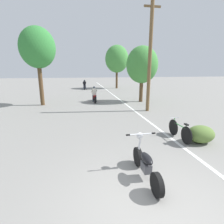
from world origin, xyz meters
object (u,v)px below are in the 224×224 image
(roadside_tree_left, at_px, (37,48))
(motorcycle_rider_far, at_px, (85,86))
(motorcycle_rider_lead, at_px, (94,96))
(motorcycle_foreground, at_px, (146,164))
(roadside_tree_right_far, at_px, (117,59))
(roadside_tree_right_near, at_px, (142,65))
(utility_pole, at_px, (150,56))
(bicycle_parked, at_px, (180,131))

(roadside_tree_left, bearing_deg, motorcycle_rider_far, 71.47)
(motorcycle_rider_lead, bearing_deg, motorcycle_foreground, -88.07)
(roadside_tree_right_far, bearing_deg, motorcycle_rider_far, -174.57)
(roadside_tree_left, height_order, motorcycle_rider_lead, roadside_tree_left)
(motorcycle_rider_far, bearing_deg, roadside_tree_left, -108.53)
(motorcycle_rider_lead, bearing_deg, roadside_tree_right_near, -9.50)
(utility_pole, relative_size, motorcycle_rider_lead, 3.62)
(utility_pole, distance_m, roadside_tree_left, 8.53)
(roadside_tree_right_near, relative_size, motorcycle_foreground, 2.49)
(motorcycle_rider_far, bearing_deg, roadside_tree_right_near, -67.14)
(roadside_tree_right_far, height_order, bicycle_parked, roadside_tree_right_far)
(utility_pole, xyz_separation_m, roadside_tree_right_near, (0.75, 3.53, -0.50))
(roadside_tree_right_near, bearing_deg, motorcycle_rider_far, 112.86)
(bicycle_parked, bearing_deg, motorcycle_rider_lead, 106.40)
(motorcycle_rider_lead, xyz_separation_m, motorcycle_rider_far, (-0.57, 10.53, -0.01))
(roadside_tree_right_near, relative_size, motorcycle_rider_lead, 2.40)
(roadside_tree_right_near, bearing_deg, motorcycle_foreground, -108.90)
(motorcycle_rider_far, relative_size, bicycle_parked, 1.22)
(motorcycle_rider_lead, bearing_deg, bicycle_parked, -73.60)
(roadside_tree_left, bearing_deg, motorcycle_foreground, -66.67)
(roadside_tree_left, height_order, motorcycle_rider_far, roadside_tree_left)
(roadside_tree_right_far, height_order, motorcycle_foreground, roadside_tree_right_far)
(roadside_tree_right_far, xyz_separation_m, roadside_tree_left, (-8.72, -11.74, 0.09))
(motorcycle_rider_lead, bearing_deg, roadside_tree_left, -170.36)
(utility_pole, relative_size, motorcycle_foreground, 3.75)
(roadside_tree_left, xyz_separation_m, motorcycle_rider_lead, (4.34, 0.74, -3.93))
(roadside_tree_right_near, xyz_separation_m, motorcycle_foreground, (-3.77, -11.02, -2.83))
(roadside_tree_right_far, bearing_deg, motorcycle_foreground, -99.95)
(utility_pole, height_order, roadside_tree_right_near, utility_pole)
(roadside_tree_left, bearing_deg, roadside_tree_right_far, 53.38)
(roadside_tree_right_near, height_order, motorcycle_rider_lead, roadside_tree_right_near)
(utility_pole, bearing_deg, motorcycle_rider_lead, 128.91)
(motorcycle_rider_far, bearing_deg, utility_pole, -74.91)
(roadside_tree_right_far, xyz_separation_m, motorcycle_rider_lead, (-4.38, -11.00, -3.83))
(roadside_tree_right_near, distance_m, motorcycle_foreground, 11.99)
(motorcycle_foreground, bearing_deg, roadside_tree_right_far, 80.05)
(roadside_tree_left, height_order, motorcycle_foreground, roadside_tree_left)
(roadside_tree_right_far, distance_m, bicycle_parked, 20.87)
(utility_pole, height_order, motorcycle_rider_lead, utility_pole)
(utility_pole, xyz_separation_m, roadside_tree_left, (-7.76, 3.49, 0.71))
(utility_pole, xyz_separation_m, roadside_tree_right_far, (0.97, 15.23, 0.61))
(roadside_tree_right_near, height_order, motorcycle_foreground, roadside_tree_right_near)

